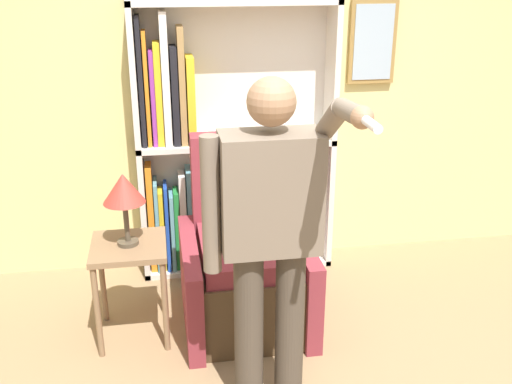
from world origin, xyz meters
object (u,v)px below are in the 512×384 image
Objects in this scene: person_standing at (270,230)px; table_lamp at (124,191)px; side_table at (130,261)px; bookcase at (209,146)px; armchair at (244,266)px.

table_lamp is at bearing 133.83° from person_standing.
person_standing is 1.04m from table_lamp.
person_standing is 2.76× the size of side_table.
table_lamp reaches higher than side_table.
bookcase is 1.59m from person_standing.
armchair is 1.84× the size of side_table.
person_standing is (0.01, -0.86, 0.66)m from armchair.
person_standing is at bearing -84.48° from bookcase.
table_lamp is at bearing -171.19° from armchair.
bookcase is 1.10m from side_table.
bookcase is at bearing 95.52° from person_standing.
table_lamp is (-0.57, -0.83, 0.01)m from bookcase.
side_table is 1.42× the size of table_lamp.
armchair is 2.62× the size of table_lamp.
person_standing is at bearing -46.17° from table_lamp.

